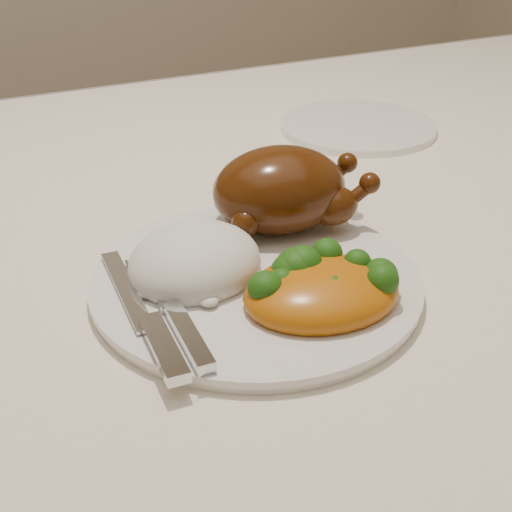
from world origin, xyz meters
name	(u,v)px	position (x,y,z in m)	size (l,w,h in m)	color
dining_table	(228,301)	(0.00, 0.00, 0.67)	(1.60, 0.90, 0.76)	brown
tablecloth	(227,243)	(0.00, 0.00, 0.74)	(1.73, 1.03, 0.18)	white
dinner_plate	(256,282)	(-0.03, -0.14, 0.77)	(0.28, 0.28, 0.01)	white
side_plate	(358,127)	(0.26, 0.16, 0.77)	(0.21, 0.21, 0.01)	white
roast_chicken	(283,190)	(0.03, -0.06, 0.82)	(0.16, 0.11, 0.08)	#4D2508
rice_mound	(195,263)	(-0.08, -0.11, 0.79)	(0.15, 0.14, 0.06)	white
mac_and_cheese	(324,286)	(0.00, -0.19, 0.79)	(0.14, 0.11, 0.05)	#B6620B
cutlery	(162,323)	(-0.13, -0.17, 0.79)	(0.04, 0.19, 0.01)	silver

